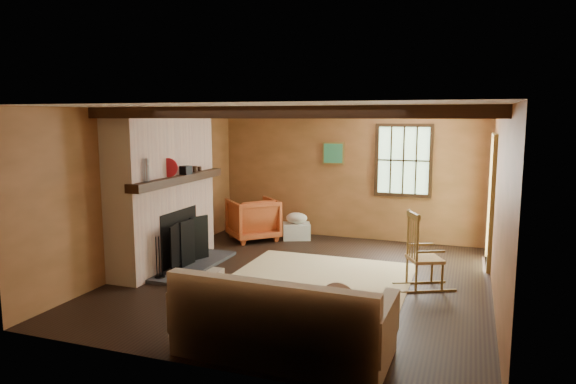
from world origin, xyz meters
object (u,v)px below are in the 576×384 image
at_px(fireplace, 165,195).
at_px(laundry_basket, 297,231).
at_px(sofa, 283,326).
at_px(armchair, 253,219).
at_px(rocking_chair, 422,256).

relative_size(fireplace, laundry_basket, 4.80).
xyz_separation_m(sofa, armchair, (-2.17, 4.24, 0.09)).
bearing_deg(laundry_basket, fireplace, -120.47).
bearing_deg(rocking_chair, fireplace, 67.13).
height_order(rocking_chair, laundry_basket, rocking_chair).
distance_m(fireplace, armchair, 2.18).
bearing_deg(rocking_chair, armchair, 35.43).
relative_size(fireplace, armchair, 2.81).
xyz_separation_m(fireplace, laundry_basket, (1.35, 2.29, -0.95)).
distance_m(fireplace, rocking_chair, 3.89).
height_order(rocking_chair, sofa, rocking_chair).
bearing_deg(fireplace, sofa, -39.39).
bearing_deg(rocking_chair, laundry_basket, 24.03).
bearing_deg(laundry_basket, rocking_chair, -39.95).
bearing_deg(sofa, laundry_basket, 108.72).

